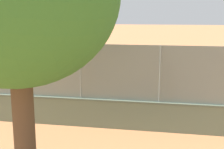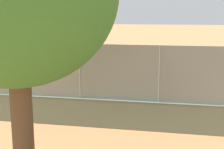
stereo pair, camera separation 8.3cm
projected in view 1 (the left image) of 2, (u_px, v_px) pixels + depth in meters
name	position (u px, v px, depth m)	size (l,w,h in m)	color
ground_plane	(132.00, 81.00, 22.85)	(260.00, 260.00, 0.00)	#B27247
perimeter_wall	(45.00, 109.00, 13.84)	(24.33, 0.63, 1.29)	slate
fence_panel_on_wall	(44.00, 70.00, 13.49)	(23.90, 0.36, 2.38)	gray
player_foreground_swinging	(172.00, 70.00, 21.94)	(0.71, 1.23, 1.59)	navy
player_baseline_waiting	(102.00, 64.00, 24.21)	(0.78, 0.99, 1.69)	#B2B2B2
sports_ball	(192.00, 74.00, 20.32)	(0.11, 0.11, 0.11)	white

